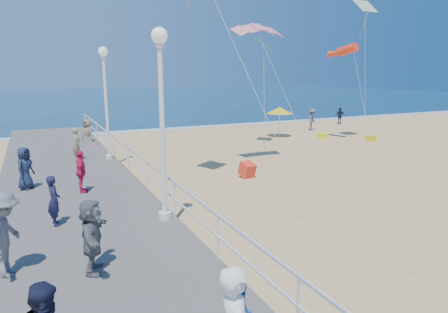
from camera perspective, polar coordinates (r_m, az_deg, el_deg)
name	(u,v)px	position (r m, az deg, el deg)	size (l,w,h in m)	color
ground	(313,206)	(14.34, 12.66, -6.87)	(160.00, 160.00, 0.00)	#DAB072
ocean	(84,98)	(76.20, -19.35, 7.85)	(160.00, 90.00, 0.05)	#0C2F4C
surf_line	(152,130)	(32.55, -10.20, 3.76)	(160.00, 1.20, 0.04)	white
boardwalk	(88,238)	(11.49, -18.84, -10.99)	(5.00, 44.00, 0.40)	#66615C
railing	(174,189)	(11.62, -7.11, -4.65)	(0.05, 42.00, 0.55)	white
lamp_post_mid	(162,106)	(11.09, -8.91, 7.20)	(0.44, 0.44, 5.32)	white
lamp_post_far	(105,92)	(19.86, -16.58, 8.88)	(0.44, 0.44, 5.32)	white
toddler_held	(241,309)	(5.42, 2.43, -20.98)	(0.34, 0.27, 0.71)	blue
spectator_0	(54,200)	(11.95, -23.13, -5.80)	(0.52, 0.34, 1.41)	#181835
spectator_2	(6,234)	(9.45, -28.75, -9.73)	(1.16, 0.67, 1.79)	slate
spectator_3	(81,172)	(14.80, -19.74, -2.06)	(0.88, 0.37, 1.50)	#D61A4E
spectator_4	(25,168)	(16.04, -26.57, -1.50)	(0.76, 0.49, 1.55)	#1B243D
spectator_5	(92,236)	(8.92, -18.34, -10.73)	(1.49, 0.47, 1.60)	slate
spectator_6	(77,144)	(20.36, -20.28, 1.66)	(0.57, 0.37, 1.56)	gray
beach_walker_a	(312,120)	(32.73, 12.48, 5.18)	(1.12, 0.64, 1.73)	#545458
beach_walker_b	(340,116)	(37.50, 16.23, 5.62)	(0.86, 0.36, 1.47)	#1A1734
beach_walker_c	(88,134)	(25.80, -18.86, 3.09)	(0.85, 0.56, 1.75)	#827059
box_kite	(247,171)	(17.59, 3.34, -2.07)	(0.55, 0.55, 0.60)	red
beach_umbrella	(280,110)	(28.72, 7.95, 6.54)	(1.90, 1.90, 2.14)	white
beach_chair_left	(323,136)	(28.68, 13.92, 2.85)	(0.55, 0.55, 0.40)	#FFF41A
beach_chair_right	(370,138)	(28.70, 20.20, 2.47)	(0.55, 0.55, 0.40)	yellow
kite_parafoil	(259,27)	(19.66, 4.96, 17.94)	(2.57, 0.90, 0.30)	red
kite_windsock	(347,50)	(27.59, 17.17, 14.35)	(0.56, 0.56, 2.27)	#FF3315
kite_diamond_multi	(365,6)	(28.18, 19.52, 19.61)	(1.28, 1.28, 0.02)	#1B96EC
kite_diamond_green	(264,44)	(25.02, 5.69, 15.65)	(1.24, 1.24, 0.02)	green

